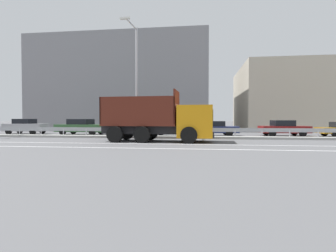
{
  "coord_description": "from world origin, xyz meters",
  "views": [
    {
      "loc": [
        1.53,
        -17.58,
        1.5
      ],
      "look_at": [
        -0.89,
        1.21,
        1.0
      ],
      "focal_mm": 28.0,
      "sensor_mm": 36.0,
      "label": 1
    }
  ],
  "objects_px": {
    "median_road_sign": "(199,124)",
    "parked_car_2": "(82,127)",
    "parked_car_3": "(144,127)",
    "dump_truck": "(171,123)",
    "street_lamp_1": "(136,76)",
    "parked_car_5": "(283,128)",
    "parked_car_1": "(26,126)",
    "parked_car_4": "(212,128)"
  },
  "relations": [
    {
      "from": "median_road_sign",
      "to": "parked_car_2",
      "type": "height_order",
      "value": "median_road_sign"
    },
    {
      "from": "median_road_sign",
      "to": "parked_car_3",
      "type": "height_order",
      "value": "median_road_sign"
    },
    {
      "from": "parked_car_2",
      "to": "dump_truck",
      "type": "bearing_deg",
      "value": 59.15
    },
    {
      "from": "street_lamp_1",
      "to": "parked_car_5",
      "type": "relative_size",
      "value": 2.1
    },
    {
      "from": "parked_car_2",
      "to": "parked_car_5",
      "type": "bearing_deg",
      "value": 95.26
    },
    {
      "from": "dump_truck",
      "to": "parked_car_5",
      "type": "bearing_deg",
      "value": 128.92
    },
    {
      "from": "parked_car_1",
      "to": "parked_car_5",
      "type": "distance_m",
      "value": 24.7
    },
    {
      "from": "parked_car_4",
      "to": "parked_car_1",
      "type": "bearing_deg",
      "value": 84.46
    },
    {
      "from": "parked_car_1",
      "to": "median_road_sign",
      "type": "bearing_deg",
      "value": 76.27
    },
    {
      "from": "parked_car_1",
      "to": "parked_car_4",
      "type": "bearing_deg",
      "value": 87.17
    },
    {
      "from": "parked_car_3",
      "to": "parked_car_4",
      "type": "xyz_separation_m",
      "value": [
        6.15,
        0.05,
        -0.05
      ]
    },
    {
      "from": "dump_truck",
      "to": "parked_car_4",
      "type": "xyz_separation_m",
      "value": [
        2.91,
        6.36,
        -0.56
      ]
    },
    {
      "from": "median_road_sign",
      "to": "parked_car_2",
      "type": "relative_size",
      "value": 0.44
    },
    {
      "from": "parked_car_5",
      "to": "street_lamp_1",
      "type": "bearing_deg",
      "value": -74.61
    },
    {
      "from": "dump_truck",
      "to": "parked_car_2",
      "type": "bearing_deg",
      "value": -122.79
    },
    {
      "from": "street_lamp_1",
      "to": "parked_car_3",
      "type": "distance_m",
      "value": 5.47
    },
    {
      "from": "parked_car_5",
      "to": "dump_truck",
      "type": "bearing_deg",
      "value": -56.28
    },
    {
      "from": "dump_truck",
      "to": "parked_car_4",
      "type": "relative_size",
      "value": 1.59
    },
    {
      "from": "parked_car_1",
      "to": "parked_car_3",
      "type": "height_order",
      "value": "parked_car_1"
    },
    {
      "from": "parked_car_3",
      "to": "median_road_sign",
      "type": "bearing_deg",
      "value": 59.2
    },
    {
      "from": "parked_car_2",
      "to": "parked_car_5",
      "type": "xyz_separation_m",
      "value": [
        18.51,
        0.45,
        -0.05
      ]
    },
    {
      "from": "median_road_sign",
      "to": "street_lamp_1",
      "type": "xyz_separation_m",
      "value": [
        -4.91,
        -0.27,
        3.75
      ]
    },
    {
      "from": "street_lamp_1",
      "to": "median_road_sign",
      "type": "bearing_deg",
      "value": 3.12
    },
    {
      "from": "dump_truck",
      "to": "parked_car_5",
      "type": "xyz_separation_m",
      "value": [
        9.18,
        6.91,
        -0.54
      ]
    },
    {
      "from": "parked_car_4",
      "to": "parked_car_5",
      "type": "distance_m",
      "value": 6.29
    },
    {
      "from": "parked_car_1",
      "to": "parked_car_2",
      "type": "relative_size",
      "value": 0.83
    },
    {
      "from": "parked_car_1",
      "to": "parked_car_4",
      "type": "distance_m",
      "value": 18.44
    },
    {
      "from": "parked_car_3",
      "to": "parked_car_4",
      "type": "bearing_deg",
      "value": 92.62
    },
    {
      "from": "street_lamp_1",
      "to": "parked_car_3",
      "type": "height_order",
      "value": "street_lamp_1"
    },
    {
      "from": "dump_truck",
      "to": "street_lamp_1",
      "type": "bearing_deg",
      "value": -129.87
    },
    {
      "from": "parked_car_1",
      "to": "parked_car_4",
      "type": "relative_size",
      "value": 0.87
    },
    {
      "from": "parked_car_1",
      "to": "parked_car_4",
      "type": "height_order",
      "value": "parked_car_1"
    },
    {
      "from": "parked_car_3",
      "to": "parked_car_1",
      "type": "bearing_deg",
      "value": -90.86
    },
    {
      "from": "parked_car_5",
      "to": "parked_car_2",
      "type": "bearing_deg",
      "value": -91.87
    },
    {
      "from": "parked_car_3",
      "to": "parked_car_4",
      "type": "distance_m",
      "value": 6.15
    },
    {
      "from": "parked_car_1",
      "to": "parked_car_2",
      "type": "distance_m",
      "value": 6.21
    },
    {
      "from": "street_lamp_1",
      "to": "parked_car_4",
      "type": "relative_size",
      "value": 1.84
    },
    {
      "from": "parked_car_1",
      "to": "parked_car_5",
      "type": "relative_size",
      "value": 0.99
    },
    {
      "from": "parked_car_3",
      "to": "street_lamp_1",
      "type": "bearing_deg",
      "value": 4.46
    },
    {
      "from": "parked_car_2",
      "to": "parked_car_3",
      "type": "xyz_separation_m",
      "value": [
        6.09,
        -0.15,
        -0.03
      ]
    },
    {
      "from": "parked_car_2",
      "to": "parked_car_4",
      "type": "distance_m",
      "value": 12.24
    },
    {
      "from": "parked_car_3",
      "to": "parked_car_5",
      "type": "bearing_deg",
      "value": 94.92
    }
  ]
}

